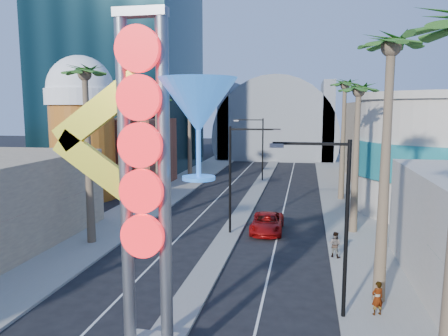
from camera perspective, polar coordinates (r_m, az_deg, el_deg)
sidewalk_west at (r=49.18m, az=-7.14°, el=-3.02°), size 5.00×100.00×0.15m
sidewalk_east at (r=47.05m, az=15.52°, el=-3.75°), size 5.00×100.00×0.15m
median at (r=50.10m, az=4.34°, el=-2.78°), size 1.60×84.00×0.15m
hotel_tower at (r=70.41m, az=-13.36°, el=20.54°), size 20.00×20.00×50.00m
brick_filler_west at (r=53.68m, az=-12.86°, el=1.99°), size 10.00×10.00×8.00m
filler_east at (r=60.05m, az=20.88°, el=3.24°), size 10.00×20.00×10.00m
beer_mug at (r=46.69m, az=-18.06°, el=5.68°), size 7.00×7.00×14.50m
canopy at (r=83.27m, az=6.98°, el=4.37°), size 22.00×16.00×22.00m
neon_sign at (r=14.78m, az=-7.45°, el=-0.04°), size 6.53×2.60×12.55m
streetlight_0 at (r=31.64m, az=1.78°, el=-0.20°), size 3.79×0.25×8.00m
streetlight_1 at (r=55.44m, az=4.52°, el=3.26°), size 3.79×0.25×8.00m
streetlight_2 at (r=19.52m, az=14.39°, el=-5.68°), size 3.45×0.25×8.00m
palm_1 at (r=30.58m, az=-17.69°, el=10.33°), size 2.40×2.40×12.70m
palm_2 at (r=43.40m, az=-8.76°, el=8.00°), size 2.40×2.40×11.20m
palm_3 at (r=54.87m, az=-4.56°, el=8.02°), size 2.40×2.40×11.20m
palm_5 at (r=21.34m, az=20.91°, el=12.60°), size 2.40×2.40×13.20m
palm_6 at (r=33.15m, az=17.14°, el=8.59°), size 2.40×2.40×11.70m
palm_7 at (r=45.11m, az=15.50°, el=9.51°), size 2.40×2.40×12.70m
red_pickup at (r=33.31m, az=5.65°, el=-7.16°), size 2.37×5.07×1.40m
pedestrian_a at (r=21.37m, az=19.39°, el=-15.73°), size 0.67×0.58×1.56m
pedestrian_b at (r=28.20m, az=14.28°, el=-9.64°), size 0.97×0.90×1.61m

